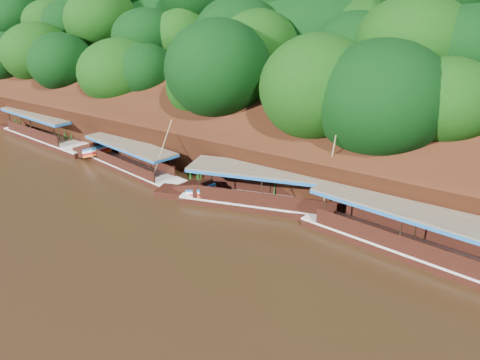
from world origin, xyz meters
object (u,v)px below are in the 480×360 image
object	(u,v)px
boat_1	(290,202)
boat_3	(52,137)
boat_2	(142,169)
boat_0	(438,253)

from	to	relation	value
boat_1	boat_3	world-z (taller)	boat_1
boat_2	boat_3	world-z (taller)	boat_2
boat_1	boat_3	distance (m)	24.97
boat_1	boat_3	xyz separation A→B (m)	(-24.97, 0.09, 0.01)
boat_0	boat_3	bearing A→B (deg)	-175.35
boat_0	boat_3	xyz separation A→B (m)	(-34.28, 1.28, 0.01)
boat_2	boat_3	distance (m)	12.81
boat_0	boat_3	world-z (taller)	boat_0
boat_0	boat_1	bearing A→B (deg)	179.55
boat_1	boat_2	xyz separation A→B (m)	(-12.20, -0.99, -0.10)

